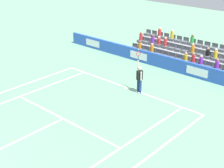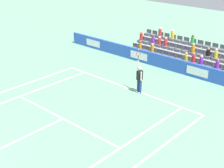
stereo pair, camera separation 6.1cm
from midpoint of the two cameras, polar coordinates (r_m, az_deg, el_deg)
line_baseline at (r=21.57m, az=2.61°, el=-0.65°), size 10.97×0.10×0.01m
line_service at (r=18.12m, az=-8.59°, el=-5.98°), size 8.23×0.10×0.01m
line_centre_service at (r=16.62m, az=-17.18°, el=-9.85°), size 0.10×6.40×0.01m
line_singles_sideline_left at (r=20.95m, az=-16.82°, el=-2.50°), size 0.10×11.89×0.01m
line_singles_sideline_right at (r=15.31m, az=0.23°, el=-11.80°), size 0.10×11.89×0.01m
line_doubles_sideline_left at (r=22.04m, az=-18.72°, el=-1.41°), size 0.10×11.89×0.01m
line_doubles_sideline_right at (r=14.61m, az=4.35°, el=-13.86°), size 0.10×11.89×0.01m
line_centre_mark at (r=21.50m, az=2.44°, el=-0.73°), size 0.10×0.20×0.01m
sponsor_barrier at (r=24.84m, az=9.38°, el=3.65°), size 20.54×0.22×1.01m
tennis_player at (r=20.55m, az=4.69°, el=1.02°), size 0.51×0.42×2.85m
stadium_stand at (r=26.69m, az=12.15°, el=4.99°), size 8.68×2.85×2.21m
loose_tennis_ball at (r=16.73m, az=-17.07°, el=-9.46°), size 0.07×0.07×0.07m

